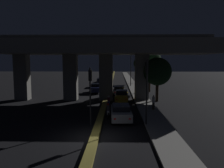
% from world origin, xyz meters
% --- Properties ---
extents(ground_plane, '(200.00, 200.00, 0.00)m').
position_xyz_m(ground_plane, '(0.00, 0.00, 0.00)').
color(ground_plane, black).
extents(median_divider, '(0.62, 126.00, 0.28)m').
position_xyz_m(median_divider, '(0.00, 35.00, 0.14)').
color(median_divider, olive).
rests_on(median_divider, ground_plane).
extents(sidewalk_right, '(2.20, 126.00, 0.16)m').
position_xyz_m(sidewalk_right, '(5.14, 28.00, 0.08)').
color(sidewalk_right, gray).
rests_on(sidewalk_right, ground_plane).
extents(elevated_overpass, '(29.84, 9.66, 9.28)m').
position_xyz_m(elevated_overpass, '(-0.37, 15.85, 6.99)').
color(elevated_overpass, slate).
rests_on(elevated_overpass, ground_plane).
extents(traffic_light_left_of_median, '(0.30, 0.49, 5.06)m').
position_xyz_m(traffic_light_left_of_median, '(-0.71, 3.48, 3.45)').
color(traffic_light_left_of_median, black).
rests_on(traffic_light_left_of_median, ground_plane).
extents(traffic_light_right_of_median, '(0.30, 0.49, 5.73)m').
position_xyz_m(traffic_light_right_of_median, '(4.13, 3.47, 3.88)').
color(traffic_light_right_of_median, black).
rests_on(traffic_light_right_of_median, ground_plane).
extents(street_lamp, '(2.05, 0.32, 7.94)m').
position_xyz_m(street_lamp, '(4.27, 32.68, 4.67)').
color(street_lamp, '#2D2D30').
rests_on(street_lamp, ground_plane).
extents(car_silver_lead, '(2.14, 4.72, 1.50)m').
position_xyz_m(car_silver_lead, '(1.95, 5.24, 0.78)').
color(car_silver_lead, gray).
rests_on(car_silver_lead, ground_plane).
extents(car_taxi_yellow_second, '(1.99, 4.23, 1.67)m').
position_xyz_m(car_taxi_yellow_second, '(2.22, 14.18, 0.84)').
color(car_taxi_yellow_second, gold).
rests_on(car_taxi_yellow_second, ground_plane).
extents(car_silver_third, '(2.06, 4.36, 1.42)m').
position_xyz_m(car_silver_third, '(1.87, 21.11, 0.72)').
color(car_silver_third, gray).
rests_on(car_silver_third, ground_plane).
extents(car_dark_blue_lead_oncoming, '(2.04, 4.29, 1.62)m').
position_xyz_m(car_dark_blue_lead_oncoming, '(-2.16, 23.08, 0.84)').
color(car_dark_blue_lead_oncoming, '#141938').
rests_on(car_dark_blue_lead_oncoming, ground_plane).
extents(car_dark_red_second_oncoming, '(1.99, 4.84, 1.86)m').
position_xyz_m(car_dark_red_second_oncoming, '(-1.95, 32.11, 0.97)').
color(car_dark_red_second_oncoming, '#591414').
rests_on(car_dark_red_second_oncoming, ground_plane).
extents(car_taxi_yellow_third_oncoming, '(2.04, 4.68, 1.55)m').
position_xyz_m(car_taxi_yellow_third_oncoming, '(-2.09, 43.89, 0.78)').
color(car_taxi_yellow_third_oncoming, gold).
rests_on(car_taxi_yellow_third_oncoming, ground_plane).
extents(motorcycle_white_filtering_near, '(0.34, 1.85, 1.42)m').
position_xyz_m(motorcycle_white_filtering_near, '(0.70, 6.26, 0.61)').
color(motorcycle_white_filtering_near, black).
rests_on(motorcycle_white_filtering_near, ground_plane).
extents(motorcycle_blue_filtering_mid, '(0.33, 1.79, 1.37)m').
position_xyz_m(motorcycle_blue_filtering_mid, '(0.57, 11.36, 0.59)').
color(motorcycle_blue_filtering_mid, black).
rests_on(motorcycle_blue_filtering_mid, ground_plane).
extents(motorcycle_red_filtering_far, '(0.34, 1.88, 1.50)m').
position_xyz_m(motorcycle_red_filtering_far, '(0.72, 19.15, 0.63)').
color(motorcycle_red_filtering_far, black).
rests_on(motorcycle_red_filtering_far, ground_plane).
extents(pedestrian_on_sidewalk, '(0.33, 0.33, 1.64)m').
position_xyz_m(pedestrian_on_sidewalk, '(5.68, 9.12, 0.98)').
color(pedestrian_on_sidewalk, '#2D261E').
rests_on(pedestrian_on_sidewalk, sidewalk_right).
extents(roadside_tree_kerbside_near, '(3.85, 3.85, 6.10)m').
position_xyz_m(roadside_tree_kerbside_near, '(7.12, 14.92, 4.15)').
color(roadside_tree_kerbside_near, '#38281C').
rests_on(roadside_tree_kerbside_near, ground_plane).
extents(roadside_tree_kerbside_mid, '(4.14, 4.14, 7.59)m').
position_xyz_m(roadside_tree_kerbside_mid, '(7.45, 24.30, 5.50)').
color(roadside_tree_kerbside_mid, '#38281C').
rests_on(roadside_tree_kerbside_mid, ground_plane).
extents(roadside_tree_kerbside_far, '(3.11, 3.11, 6.54)m').
position_xyz_m(roadside_tree_kerbside_far, '(7.18, 39.76, 4.92)').
color(roadside_tree_kerbside_far, '#38281C').
rests_on(roadside_tree_kerbside_far, ground_plane).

